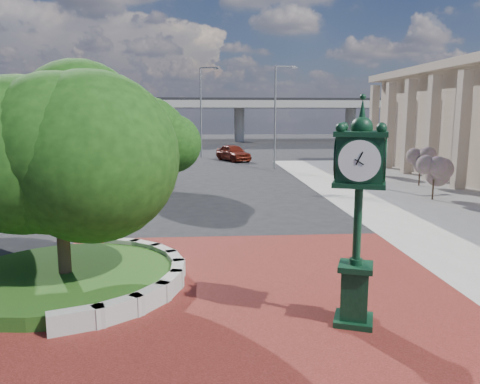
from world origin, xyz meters
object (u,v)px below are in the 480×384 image
at_px(parked_car, 233,153).
at_px(street_lamp_far, 203,105).
at_px(post_clock, 358,204).
at_px(street_lamp_near, 278,109).

bearing_deg(parked_car, street_lamp_far, 103.03).
bearing_deg(street_lamp_far, post_clock, -85.08).
height_order(street_lamp_near, street_lamp_far, street_lamp_far).
distance_m(post_clock, parked_car, 38.84).
xyz_separation_m(parked_car, street_lamp_near, (3.49, -7.40, 4.43)).
relative_size(post_clock, street_lamp_near, 0.58).
distance_m(street_lamp_near, street_lamp_far, 13.33).
height_order(post_clock, street_lamp_near, street_lamp_near).
xyz_separation_m(post_clock, street_lamp_near, (2.94, 31.39, 2.42)).
relative_size(post_clock, parked_car, 1.04).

